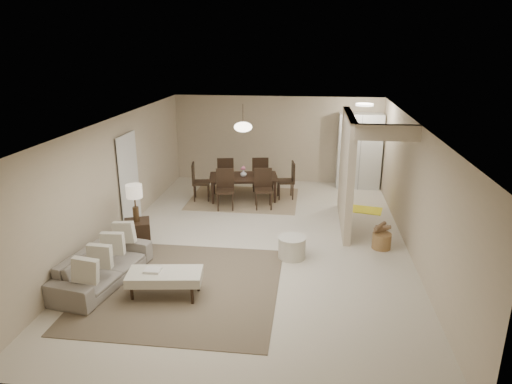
# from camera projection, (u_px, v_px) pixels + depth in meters

# --- Properties ---
(floor) EXTENTS (9.00, 9.00, 0.00)m
(floor) POSITION_uv_depth(u_px,v_px,m) (259.00, 242.00, 9.47)
(floor) COLOR beige
(floor) RESTS_ON ground
(ceiling) EXTENTS (9.00, 9.00, 0.00)m
(ceiling) POSITION_uv_depth(u_px,v_px,m) (259.00, 122.00, 8.69)
(ceiling) COLOR white
(ceiling) RESTS_ON back_wall
(back_wall) EXTENTS (6.00, 0.00, 6.00)m
(back_wall) POSITION_uv_depth(u_px,v_px,m) (277.00, 139.00, 13.33)
(back_wall) COLOR #C6B295
(back_wall) RESTS_ON floor
(left_wall) EXTENTS (0.00, 9.00, 9.00)m
(left_wall) POSITION_uv_depth(u_px,v_px,m) (115.00, 179.00, 9.43)
(left_wall) COLOR #C6B295
(left_wall) RESTS_ON floor
(right_wall) EXTENTS (0.00, 9.00, 9.00)m
(right_wall) POSITION_uv_depth(u_px,v_px,m) (414.00, 190.00, 8.73)
(right_wall) COLOR #C6B295
(right_wall) RESTS_ON floor
(partition) EXTENTS (0.15, 2.50, 2.50)m
(partition) POSITION_uv_depth(u_px,v_px,m) (346.00, 171.00, 10.05)
(partition) COLOR #C6B295
(partition) RESTS_ON floor
(doorway) EXTENTS (0.04, 0.90, 2.04)m
(doorway) POSITION_uv_depth(u_px,v_px,m) (129.00, 182.00, 10.07)
(doorway) COLOR black
(doorway) RESTS_ON floor
(pantry_cabinet) EXTENTS (1.20, 0.55, 2.10)m
(pantry_cabinet) POSITION_uv_depth(u_px,v_px,m) (359.00, 151.00, 12.78)
(pantry_cabinet) COLOR silver
(pantry_cabinet) RESTS_ON floor
(flush_light) EXTENTS (0.44, 0.44, 0.05)m
(flush_light) POSITION_uv_depth(u_px,v_px,m) (365.00, 105.00, 11.46)
(flush_light) COLOR white
(flush_light) RESTS_ON ceiling
(living_rug) EXTENTS (3.20, 3.20, 0.01)m
(living_rug) POSITION_uv_depth(u_px,v_px,m) (183.00, 287.00, 7.71)
(living_rug) COLOR brown
(living_rug) RESTS_ON floor
(sofa) EXTENTS (2.11, 1.11, 0.59)m
(sofa) POSITION_uv_depth(u_px,v_px,m) (103.00, 267.00, 7.79)
(sofa) COLOR gray
(sofa) RESTS_ON floor
(ottoman_bench) EXTENTS (1.25, 0.70, 0.43)m
(ottoman_bench) POSITION_uv_depth(u_px,v_px,m) (165.00, 277.00, 7.35)
(ottoman_bench) COLOR beige
(ottoman_bench) RESTS_ON living_rug
(side_table) EXTENTS (0.64, 0.64, 0.54)m
(side_table) POSITION_uv_depth(u_px,v_px,m) (138.00, 234.00, 9.19)
(side_table) COLOR black
(side_table) RESTS_ON floor
(table_lamp) EXTENTS (0.32, 0.32, 0.76)m
(table_lamp) POSITION_uv_depth(u_px,v_px,m) (134.00, 194.00, 8.93)
(table_lamp) COLOR #4A351F
(table_lamp) RESTS_ON side_table
(round_pouf) EXTENTS (0.54, 0.54, 0.42)m
(round_pouf) POSITION_uv_depth(u_px,v_px,m) (292.00, 248.00, 8.72)
(round_pouf) COLOR beige
(round_pouf) RESTS_ON floor
(wicker_basket) EXTENTS (0.46, 0.46, 0.32)m
(wicker_basket) POSITION_uv_depth(u_px,v_px,m) (382.00, 241.00, 9.13)
(wicker_basket) COLOR olive
(wicker_basket) RESTS_ON floor
(dining_rug) EXTENTS (2.80, 2.10, 0.01)m
(dining_rug) POSITION_uv_depth(u_px,v_px,m) (244.00, 199.00, 12.07)
(dining_rug) COLOR #8B7856
(dining_rug) RESTS_ON floor
(dining_table) EXTENTS (1.91, 1.28, 0.62)m
(dining_table) POSITION_uv_depth(u_px,v_px,m) (244.00, 188.00, 11.98)
(dining_table) COLOR black
(dining_table) RESTS_ON dining_rug
(dining_chairs) EXTENTS (2.68, 2.13, 0.99)m
(dining_chairs) POSITION_uv_depth(u_px,v_px,m) (244.00, 181.00, 11.92)
(dining_chairs) COLOR black
(dining_chairs) RESTS_ON dining_rug
(vase) EXTENTS (0.17, 0.17, 0.18)m
(vase) POSITION_uv_depth(u_px,v_px,m) (243.00, 173.00, 11.86)
(vase) COLOR white
(vase) RESTS_ON dining_table
(yellow_mat) EXTENTS (1.02, 0.75, 0.01)m
(yellow_mat) POSITION_uv_depth(u_px,v_px,m) (363.00, 209.00, 11.30)
(yellow_mat) COLOR yellow
(yellow_mat) RESTS_ON floor
(pendant_light) EXTENTS (0.46, 0.46, 0.71)m
(pendant_light) POSITION_uv_depth(u_px,v_px,m) (243.00, 127.00, 11.48)
(pendant_light) COLOR #4A351F
(pendant_light) RESTS_ON ceiling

